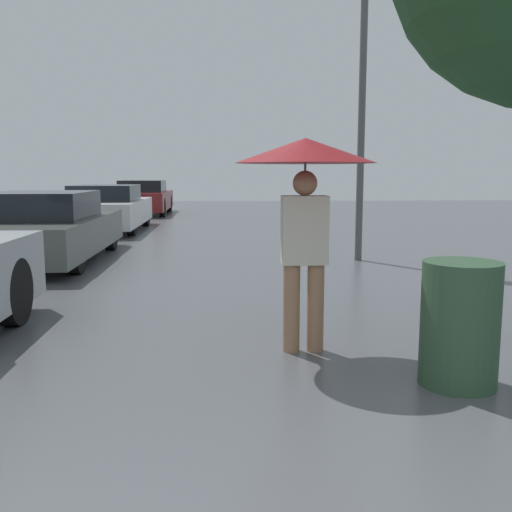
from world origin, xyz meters
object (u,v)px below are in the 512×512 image
pedestrian (305,176)px  trash_bin (460,324)px  street_lamp (363,81)px  parked_car_second (45,229)px  parked_car_farthest (144,198)px  parked_car_third (107,209)px

pedestrian → trash_bin: pedestrian is taller
pedestrian → street_lamp: 5.53m
pedestrian → street_lamp: size_ratio=0.38×
parked_car_second → parked_car_farthest: parked_car_farthest is taller
street_lamp → trash_bin: bearing=-96.9°
street_lamp → parked_car_farthest: bearing=114.1°
street_lamp → parked_car_third: bearing=134.1°
parked_car_farthest → street_lamp: street_lamp is taller
pedestrian → parked_car_second: pedestrian is taller
pedestrian → parked_car_farthest: bearing=101.9°
parked_car_third → trash_bin: (4.65, -11.39, -0.13)m
parked_car_farthest → parked_car_third: bearing=-91.3°
pedestrian → parked_car_third: size_ratio=0.42×
parked_car_third → street_lamp: size_ratio=0.91×
parked_car_third → parked_car_farthest: 6.15m
parked_car_farthest → pedestrian: bearing=-78.1°
parked_car_third → parked_car_farthest: bearing=88.7°
parked_car_second → parked_car_third: size_ratio=1.04×
parked_car_farthest → trash_bin: size_ratio=4.85×
pedestrian → parked_car_second: size_ratio=0.40×
pedestrian → parked_car_second: 6.49m
pedestrian → trash_bin: (0.99, -0.84, -1.03)m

